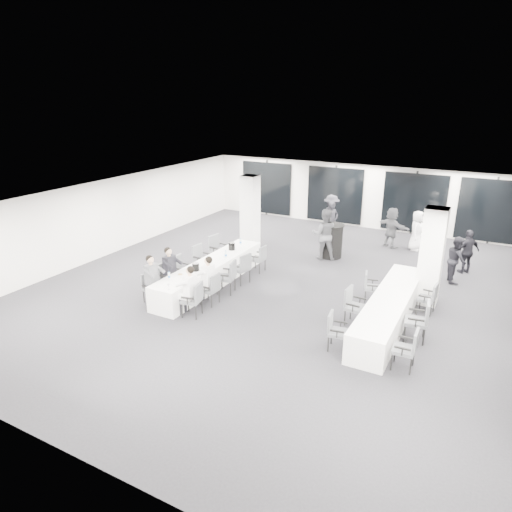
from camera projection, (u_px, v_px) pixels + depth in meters
The scene contains 43 objects.
room at pixel (321, 239), 14.30m from camera, with size 14.04×16.04×2.84m.
column_left at pixel (250, 211), 17.67m from camera, with size 0.60×0.60×2.80m, color white.
column_right at pixel (431, 257), 12.72m from camera, with size 0.60×0.60×2.80m, color white.
banquet_table_main at pixel (211, 273), 14.32m from camera, with size 0.90×5.00×0.75m, color white.
banquet_table_side at pixel (389, 310), 11.89m from camera, with size 0.90×5.00×0.75m, color white.
cocktail_table at pixel (332, 241), 16.69m from camera, with size 0.89×0.89×1.23m.
chair_main_left_near at pixel (150, 286), 13.08m from camera, with size 0.52×0.54×0.86m.
chair_main_left_second at pixel (168, 276), 13.73m from camera, with size 0.49×0.54×0.93m.
chair_main_left_mid at pixel (181, 268), 14.28m from camera, with size 0.50×0.55×0.95m.
chair_main_left_fourth at pixel (201, 257), 15.18m from camera, with size 0.54×0.59×0.98m.
chair_main_left_far at pixel (217, 248), 16.01m from camera, with size 0.60×0.64×1.04m.
chair_main_right_near at pixel (194, 297), 12.19m from camera, with size 0.57×0.61×0.97m.
chair_main_right_second at pixel (212, 287), 12.90m from camera, with size 0.48×0.53×0.93m.
chair_main_right_mid at pixel (229, 275), 13.64m from camera, with size 0.61×0.64×1.01m.
chair_main_right_fourth at pixel (242, 267), 14.33m from camera, with size 0.60×0.63×1.00m.
chair_main_right_far at pixel (259, 257), 15.32m from camera, with size 0.48×0.53×0.91m.
chair_side_left_near at pixel (335, 329), 10.62m from camera, with size 0.52×0.56×0.91m.
chair_side_left_mid at pixel (353, 304), 11.79m from camera, with size 0.54×0.59×0.99m.
chair_side_left_far at pixel (370, 285), 13.15m from camera, with size 0.53×0.55×0.86m.
chair_side_right_near at pixel (408, 347), 9.81m from camera, with size 0.49×0.55×0.95m.
chair_side_right_mid at pixel (420, 318), 10.95m from camera, with size 0.60×0.64×1.04m.
chair_side_right_far at pixel (430, 297), 12.34m from camera, with size 0.49×0.53×0.88m.
seated_guest_a at pixel (153, 277), 12.89m from camera, with size 0.50×0.38×1.44m.
seated_guest_b at pixel (171, 268), 13.56m from camera, with size 0.50×0.38×1.44m.
seated_guest_c at pixel (188, 287), 12.17m from camera, with size 0.50×0.38×1.44m.
seated_guest_d at pixel (207, 277), 12.88m from camera, with size 0.50×0.38×1.44m.
standing_guest_a at pixel (332, 218), 18.60m from camera, with size 0.66×0.53×1.81m, color black.
standing_guest_b at pixel (325, 231), 16.36m from camera, with size 1.02×0.62×2.11m, color #4E5055.
standing_guest_c at pixel (331, 213), 18.98m from camera, with size 1.31×0.67×2.02m, color black.
standing_guest_d at pixel (468, 249), 15.10m from camera, with size 1.00×0.56×1.70m, color black.
standing_guest_e at pixel (417, 228), 17.40m from camera, with size 0.84×0.51×1.74m, color white.
standing_guest_f at pixel (392, 225), 17.69m from camera, with size 1.65×0.64×1.80m, color #4E5055.
standing_guest_g at pixel (245, 211), 19.98m from camera, with size 0.63×0.51×1.74m, color black.
standing_guest_h at pixel (457, 257), 14.38m from camera, with size 0.82×0.50×1.70m, color black.
ice_bucket_near at pixel (196, 267), 13.47m from camera, with size 0.21×0.21×0.24m, color black.
ice_bucket_far at pixel (232, 246), 15.29m from camera, with size 0.22×0.22×0.25m, color black.
water_bottle_a at pixel (169, 276), 12.84m from camera, with size 0.07×0.07×0.21m, color silver.
water_bottle_b at pixel (226, 254), 14.53m from camera, with size 0.07×0.07×0.23m, color silver.
water_bottle_c at pixel (241, 242), 15.79m from camera, with size 0.07×0.07×0.23m, color silver.
plate_a at pixel (180, 274), 13.19m from camera, with size 0.22×0.22×0.03m.
plate_b at pixel (182, 283), 12.58m from camera, with size 0.19×0.19×0.03m.
plate_c at pixel (206, 266), 13.86m from camera, with size 0.19×0.19×0.03m.
wine_glass at pixel (168, 285), 12.15m from camera, with size 0.07×0.07×0.18m.
Camera 1 is at (5.54, -11.88, 5.66)m, focal length 32.00 mm.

